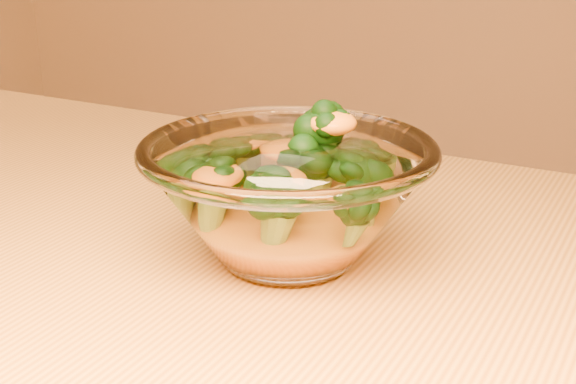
{
  "coord_description": "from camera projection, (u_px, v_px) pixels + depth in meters",
  "views": [
    {
      "loc": [
        0.32,
        -0.3,
        0.98
      ],
      "look_at": [
        0.09,
        0.13,
        0.8
      ],
      "focal_mm": 50.0,
      "sensor_mm": 36.0,
      "label": 1
    }
  ],
  "objects": [
    {
      "name": "glass_bowl",
      "position": [
        288.0,
        198.0,
        0.51
      ],
      "size": [
        0.19,
        0.19,
        0.08
      ],
      "color": "white",
      "rests_on": "table"
    },
    {
      "name": "cheese_sauce",
      "position": [
        288.0,
        224.0,
        0.52
      ],
      "size": [
        0.11,
        0.11,
        0.03
      ],
      "primitive_type": "ellipsoid",
      "color": "orange",
      "rests_on": "glass_bowl"
    },
    {
      "name": "broccoli_heap",
      "position": [
        289.0,
        177.0,
        0.51
      ],
      "size": [
        0.14,
        0.12,
        0.07
      ],
      "color": "black",
      "rests_on": "cheese_sauce"
    }
  ]
}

